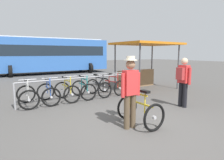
# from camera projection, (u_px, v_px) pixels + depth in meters

# --- Properties ---
(ground_plane) EXTENTS (80.00, 80.00, 0.00)m
(ground_plane) POSITION_uv_depth(u_px,v_px,m) (134.00, 126.00, 4.77)
(ground_plane) COLOR #514F4C
(bike_rack_rail) EXTENTS (4.60, 0.40, 0.88)m
(bike_rack_rail) POSITION_uv_depth(u_px,v_px,m) (80.00, 82.00, 7.34)
(bike_rack_rail) COLOR #99999E
(bike_rack_rail) RESTS_ON ground
(racked_bike_white) EXTENTS (0.70, 1.13, 0.98)m
(racked_bike_white) POSITION_uv_depth(u_px,v_px,m) (27.00, 96.00, 6.46)
(racked_bike_white) COLOR black
(racked_bike_white) RESTS_ON ground
(racked_bike_blue) EXTENTS (0.69, 1.10, 0.97)m
(racked_bike_blue) POSITION_uv_depth(u_px,v_px,m) (48.00, 93.00, 6.86)
(racked_bike_blue) COLOR black
(racked_bike_blue) RESTS_ON ground
(racked_bike_yellow) EXTENTS (0.73, 1.14, 0.97)m
(racked_bike_yellow) POSITION_uv_depth(u_px,v_px,m) (67.00, 91.00, 7.26)
(racked_bike_yellow) COLOR black
(racked_bike_yellow) RESTS_ON ground
(racked_bike_teal) EXTENTS (0.67, 1.09, 0.97)m
(racked_bike_teal) POSITION_uv_depth(u_px,v_px,m) (83.00, 89.00, 7.67)
(racked_bike_teal) COLOR black
(racked_bike_teal) RESTS_ON ground
(racked_bike_black) EXTENTS (0.72, 1.15, 0.98)m
(racked_bike_black) POSITION_uv_depth(u_px,v_px,m) (98.00, 87.00, 8.07)
(racked_bike_black) COLOR black
(racked_bike_black) RESTS_ON ground
(racked_bike_red) EXTENTS (0.84, 1.18, 0.97)m
(racked_bike_red) POSITION_uv_depth(u_px,v_px,m) (112.00, 86.00, 8.47)
(racked_bike_red) COLOR black
(racked_bike_red) RESTS_ON ground
(featured_bicycle) EXTENTS (0.69, 1.22, 1.09)m
(featured_bicycle) POSITION_uv_depth(u_px,v_px,m) (137.00, 105.00, 4.89)
(featured_bicycle) COLOR black
(featured_bicycle) RESTS_ON ground
(person_with_featured_bike) EXTENTS (0.53, 0.32, 1.72)m
(person_with_featured_bike) POSITION_uv_depth(u_px,v_px,m) (130.00, 89.00, 4.49)
(person_with_featured_bike) COLOR brown
(person_with_featured_bike) RESTS_ON ground
(pedestrian_with_backpack) EXTENTS (0.35, 0.53, 1.64)m
(pedestrian_with_backpack) POSITION_uv_depth(u_px,v_px,m) (183.00, 79.00, 6.32)
(pedestrian_with_backpack) COLOR black
(pedestrian_with_backpack) RESTS_ON ground
(bus_distant) EXTENTS (10.02, 3.45, 3.08)m
(bus_distant) POSITION_uv_depth(u_px,v_px,m) (50.00, 54.00, 16.82)
(bus_distant) COLOR #3366B7
(bus_distant) RESTS_ON ground
(market_stall) EXTENTS (3.23, 2.47, 2.30)m
(market_stall) POSITION_uv_depth(u_px,v_px,m) (142.00, 61.00, 9.82)
(market_stall) COLOR #4C4C51
(market_stall) RESTS_ON ground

